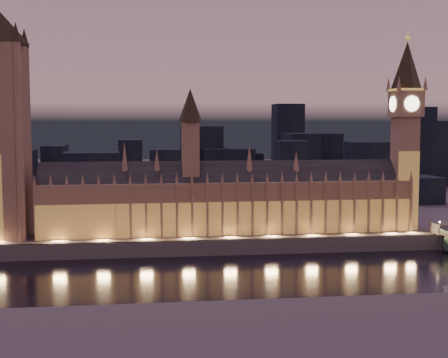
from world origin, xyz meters
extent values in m
plane|color=black|center=(0.00, 0.00, 0.00)|extent=(2000.00, 2000.00, 0.00)
cube|color=#4E333E|center=(0.00, 520.00, 4.00)|extent=(2000.00, 960.00, 8.00)
cube|color=#554C52|center=(0.00, 41.00, 4.00)|extent=(2000.00, 2.50, 8.00)
cube|color=#91705B|center=(7.76, 62.00, 22.00)|extent=(200.22, 22.34, 28.00)
cube|color=gold|center=(7.76, 51.75, 17.00)|extent=(200.00, 0.50, 18.00)
cube|color=black|center=(7.76, 62.00, 39.00)|extent=(200.18, 18.61, 16.26)
cube|color=#91705B|center=(-12.24, 62.00, 52.00)|extent=(9.00, 9.00, 32.00)
cone|color=black|center=(-12.24, 62.00, 77.00)|extent=(13.00, 13.00, 18.00)
cube|color=#91705B|center=(-92.24, 51.40, 22.00)|extent=(1.20, 1.20, 28.00)
cone|color=#91705B|center=(-92.24, 52.00, 39.00)|extent=(2.00, 2.00, 6.00)
cube|color=#91705B|center=(-84.24, 51.40, 22.00)|extent=(1.20, 1.20, 28.00)
cone|color=#91705B|center=(-84.24, 52.00, 39.00)|extent=(2.00, 2.00, 6.00)
cube|color=#91705B|center=(-76.24, 51.40, 22.00)|extent=(1.20, 1.20, 28.00)
cone|color=#91705B|center=(-76.24, 52.00, 39.00)|extent=(2.00, 2.00, 6.00)
cube|color=#91705B|center=(-68.24, 51.40, 22.00)|extent=(1.20, 1.20, 28.00)
cone|color=#91705B|center=(-68.24, 52.00, 39.00)|extent=(2.00, 2.00, 6.00)
cube|color=#91705B|center=(-60.24, 51.40, 22.00)|extent=(1.20, 1.20, 28.00)
cone|color=#91705B|center=(-60.24, 52.00, 39.00)|extent=(2.00, 2.00, 6.00)
cube|color=#91705B|center=(-52.24, 51.40, 22.00)|extent=(1.20, 1.20, 28.00)
cone|color=#91705B|center=(-52.24, 52.00, 39.00)|extent=(2.00, 2.00, 6.00)
cube|color=#91705B|center=(-44.24, 51.40, 22.00)|extent=(1.20, 1.20, 28.00)
cone|color=#91705B|center=(-44.24, 52.00, 39.00)|extent=(2.00, 2.00, 6.00)
cube|color=#91705B|center=(-36.24, 51.40, 22.00)|extent=(1.20, 1.20, 28.00)
cone|color=#91705B|center=(-36.24, 52.00, 39.00)|extent=(2.00, 2.00, 6.00)
cube|color=#91705B|center=(-28.24, 51.40, 22.00)|extent=(1.20, 1.20, 28.00)
cone|color=#91705B|center=(-28.24, 52.00, 39.00)|extent=(2.00, 2.00, 6.00)
cube|color=#91705B|center=(-20.24, 51.40, 22.00)|extent=(1.20, 1.20, 28.00)
cone|color=#91705B|center=(-20.24, 52.00, 39.00)|extent=(2.00, 2.00, 6.00)
cube|color=#91705B|center=(-12.24, 51.40, 22.00)|extent=(1.20, 1.20, 28.00)
cone|color=#91705B|center=(-12.24, 52.00, 39.00)|extent=(2.00, 2.00, 6.00)
cube|color=#91705B|center=(-4.24, 51.40, 22.00)|extent=(1.20, 1.20, 28.00)
cone|color=#91705B|center=(-4.24, 52.00, 39.00)|extent=(2.00, 2.00, 6.00)
cube|color=#91705B|center=(3.76, 51.40, 22.00)|extent=(1.20, 1.20, 28.00)
cone|color=#91705B|center=(3.76, 52.00, 39.00)|extent=(2.00, 2.00, 6.00)
cube|color=#91705B|center=(11.76, 51.40, 22.00)|extent=(1.20, 1.20, 28.00)
cone|color=#91705B|center=(11.76, 52.00, 39.00)|extent=(2.00, 2.00, 6.00)
cube|color=#91705B|center=(19.76, 51.40, 22.00)|extent=(1.20, 1.20, 28.00)
cone|color=#91705B|center=(19.76, 52.00, 39.00)|extent=(2.00, 2.00, 6.00)
cube|color=#91705B|center=(27.76, 51.40, 22.00)|extent=(1.20, 1.20, 28.00)
cone|color=#91705B|center=(27.76, 52.00, 39.00)|extent=(2.00, 2.00, 6.00)
cube|color=#91705B|center=(35.76, 51.40, 22.00)|extent=(1.20, 1.20, 28.00)
cone|color=#91705B|center=(35.76, 52.00, 39.00)|extent=(2.00, 2.00, 6.00)
cube|color=#91705B|center=(43.76, 51.40, 22.00)|extent=(1.20, 1.20, 28.00)
cone|color=#91705B|center=(43.76, 52.00, 39.00)|extent=(2.00, 2.00, 6.00)
cube|color=#91705B|center=(51.76, 51.40, 22.00)|extent=(1.20, 1.20, 28.00)
cone|color=#91705B|center=(51.76, 52.00, 39.00)|extent=(2.00, 2.00, 6.00)
cube|color=#91705B|center=(59.76, 51.40, 22.00)|extent=(1.20, 1.20, 28.00)
cone|color=#91705B|center=(59.76, 52.00, 39.00)|extent=(2.00, 2.00, 6.00)
cube|color=#91705B|center=(67.76, 51.40, 22.00)|extent=(1.20, 1.20, 28.00)
cone|color=#91705B|center=(67.76, 52.00, 39.00)|extent=(2.00, 2.00, 6.00)
cube|color=#91705B|center=(75.76, 51.40, 22.00)|extent=(1.20, 1.20, 28.00)
cone|color=#91705B|center=(75.76, 52.00, 39.00)|extent=(2.00, 2.00, 6.00)
cube|color=#91705B|center=(83.76, 51.40, 22.00)|extent=(1.20, 1.20, 28.00)
cone|color=#91705B|center=(83.76, 52.00, 39.00)|extent=(2.00, 2.00, 6.00)
cube|color=#91705B|center=(91.76, 51.40, 22.00)|extent=(1.20, 1.20, 28.00)
cone|color=#91705B|center=(91.76, 52.00, 39.00)|extent=(2.00, 2.00, 6.00)
cube|color=#91705B|center=(99.76, 51.40, 22.00)|extent=(1.20, 1.20, 28.00)
cone|color=#91705B|center=(99.76, 52.00, 39.00)|extent=(2.00, 2.00, 6.00)
cube|color=#91705B|center=(107.76, 51.40, 22.00)|extent=(1.20, 1.20, 28.00)
cone|color=#91705B|center=(107.76, 52.00, 39.00)|extent=(2.00, 2.00, 6.00)
cone|color=#91705B|center=(-47.24, 62.00, 49.00)|extent=(4.40, 4.40, 18.00)
cone|color=#91705B|center=(-30.24, 62.00, 47.00)|extent=(4.40, 4.40, 14.00)
cone|color=#91705B|center=(19.76, 62.00, 48.00)|extent=(4.40, 4.40, 16.00)
cone|color=#91705B|center=(45.76, 62.00, 46.00)|extent=(4.40, 4.40, 12.00)
cube|color=#91705B|center=(-110.00, 62.00, 57.74)|extent=(25.01, 25.01, 99.47)
cylinder|color=#91705B|center=(-99.00, 51.00, 57.74)|extent=(4.40, 4.40, 99.47)
cone|color=black|center=(-99.00, 51.00, 112.47)|extent=(5.20, 5.20, 10.00)
cylinder|color=#91705B|center=(-99.00, 73.00, 57.74)|extent=(4.40, 4.40, 99.47)
cone|color=black|center=(-99.00, 73.00, 112.47)|extent=(5.20, 5.20, 10.00)
cube|color=#91705B|center=(108.00, 62.00, 39.46)|extent=(12.26, 12.26, 62.93)
cube|color=gold|center=(108.00, 55.80, 30.00)|extent=(12.00, 0.50, 44.00)
cube|color=#91705B|center=(108.00, 62.00, 78.11)|extent=(15.00, 15.00, 14.36)
cube|color=#F2C64C|center=(108.00, 62.00, 85.89)|extent=(15.75, 15.75, 1.20)
cone|color=black|center=(108.00, 62.00, 99.49)|extent=(18.00, 18.00, 26.00)
sphere|color=#F2C64C|center=(108.00, 62.00, 113.99)|extent=(2.80, 2.80, 2.80)
cylinder|color=#F2C64C|center=(108.00, 62.00, 116.49)|extent=(0.40, 0.40, 5.00)
cylinder|color=#FFF2BF|center=(108.00, 54.25, 78.11)|extent=(8.40, 0.50, 8.40)
cylinder|color=#FFF2BF|center=(108.00, 69.75, 78.11)|extent=(8.40, 0.50, 8.40)
cylinder|color=#FFF2BF|center=(100.25, 62.00, 78.11)|extent=(0.50, 8.40, 8.40)
cylinder|color=#FFF2BF|center=(115.75, 62.00, 78.11)|extent=(0.50, 8.40, 8.40)
cone|color=#91705B|center=(100.50, 54.50, 89.29)|extent=(2.60, 2.60, 8.00)
cone|color=#91705B|center=(100.50, 69.50, 89.29)|extent=(2.60, 2.60, 8.00)
cone|color=#91705B|center=(115.50, 54.50, 89.29)|extent=(2.60, 2.60, 8.00)
cone|color=#91705B|center=(115.50, 69.50, 89.29)|extent=(2.60, 2.60, 8.00)
cylinder|color=black|center=(119.00, 40.00, 12.70)|extent=(0.30, 0.30, 4.40)
sphere|color=#FFD88C|center=(119.00, 40.00, 15.00)|extent=(1.00, 1.00, 1.00)
cube|color=black|center=(40.95, 130.59, 18.63)|extent=(19.03, 19.80, 21.26)
cube|color=black|center=(225.33, 284.12, 38.41)|extent=(42.59, 22.95, 60.82)
cube|color=black|center=(62.03, 142.01, 31.75)|extent=(19.65, 20.18, 47.50)
cube|color=black|center=(58.24, 287.29, 24.02)|extent=(19.44, 30.73, 32.03)
cube|color=black|center=(14.53, 293.60, 36.02)|extent=(37.76, 19.44, 56.04)
cube|color=black|center=(-48.46, 249.55, 30.77)|extent=(18.99, 34.57, 45.55)
cube|color=black|center=(-22.90, 157.00, 28.79)|extent=(21.11, 25.14, 41.59)
cube|color=black|center=(-73.63, 168.67, 27.56)|extent=(38.19, 23.57, 39.13)
cube|color=black|center=(154.20, 282.97, 19.75)|extent=(43.78, 39.06, 23.50)
cube|color=black|center=(-119.09, 315.96, 27.30)|extent=(19.72, 40.72, 38.61)
cube|color=black|center=(36.31, 279.78, 26.28)|extent=(44.53, 36.65, 36.55)
cube|color=black|center=(-44.97, 299.85, 19.85)|extent=(40.45, 27.15, 23.71)
cube|color=black|center=(94.40, 245.55, 33.23)|extent=(24.63, 41.01, 50.46)
cube|color=black|center=(-137.29, 260.53, 26.36)|extent=(18.33, 34.81, 36.72)
cube|color=black|center=(45.93, 174.58, 20.57)|extent=(44.15, 42.43, 25.14)
cube|color=black|center=(132.93, 189.31, 30.43)|extent=(30.39, 22.61, 44.85)
cube|color=black|center=(183.45, 259.49, 25.03)|extent=(28.33, 19.81, 34.07)
cube|color=black|center=(167.89, 170.48, 17.76)|extent=(24.83, 31.49, 19.52)
cube|color=black|center=(136.01, 301.59, 32.66)|extent=(19.19, 29.53, 49.32)
cube|color=black|center=(95.85, 300.00, 46.32)|extent=(26.00, 26.00, 76.64)
cube|color=black|center=(223.50, 300.00, 45.11)|extent=(26.00, 26.00, 74.22)
camera|label=1|loc=(-36.01, -271.41, 68.34)|focal=50.00mm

